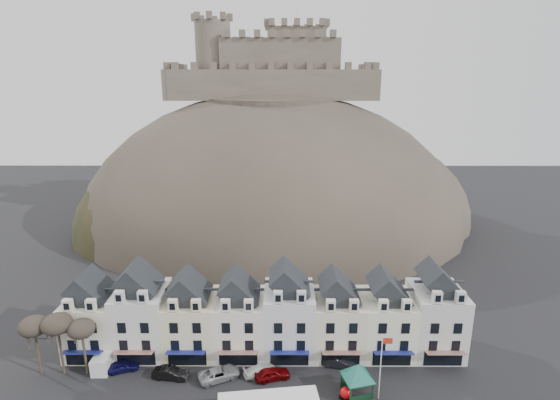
# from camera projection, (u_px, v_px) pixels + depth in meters

# --- Properties ---
(townhouse_terrace) EXTENTS (54.40, 9.35, 11.80)m
(townhouse_terrace) POSITION_uv_depth(u_px,v_px,m) (266.00, 316.00, 60.69)
(townhouse_terrace) COLOR #ECE8CD
(townhouse_terrace) RESTS_ON ground
(castle_hill) EXTENTS (100.00, 76.00, 68.00)m
(castle_hill) POSITION_uv_depth(u_px,v_px,m) (277.00, 226.00, 113.09)
(castle_hill) COLOR #3D372F
(castle_hill) RESTS_ON ground
(castle) EXTENTS (50.20, 22.20, 22.00)m
(castle) POSITION_uv_depth(u_px,v_px,m) (274.00, 65.00, 108.95)
(castle) COLOR brown
(castle) RESTS_ON ground
(tree_left_far) EXTENTS (3.61, 3.61, 8.24)m
(tree_left_far) POSITION_uv_depth(u_px,v_px,m) (34.00, 327.00, 55.07)
(tree_left_far) COLOR #372E23
(tree_left_far) RESTS_ON ground
(tree_left_mid) EXTENTS (3.78, 3.78, 8.64)m
(tree_left_mid) POSITION_uv_depth(u_px,v_px,m) (57.00, 324.00, 54.96)
(tree_left_mid) COLOR #372E23
(tree_left_mid) RESTS_ON ground
(tree_left_near) EXTENTS (3.43, 3.43, 7.84)m
(tree_left_near) POSITION_uv_depth(u_px,v_px,m) (81.00, 329.00, 55.14)
(tree_left_near) COLOR #372E23
(tree_left_near) RESTS_ON ground
(bus_shelter) EXTENTS (6.66, 6.66, 4.36)m
(bus_shelter) POSITION_uv_depth(u_px,v_px,m) (358.00, 371.00, 52.11)
(bus_shelter) COLOR black
(bus_shelter) RESTS_ON ground
(red_buoy) EXTENTS (1.53, 1.53, 1.74)m
(red_buoy) POSITION_uv_depth(u_px,v_px,m) (346.00, 394.00, 51.97)
(red_buoy) COLOR black
(red_buoy) RESTS_ON ground
(flagpole) EXTENTS (1.24, 0.14, 8.58)m
(flagpole) POSITION_uv_depth(u_px,v_px,m) (382.00, 363.00, 51.16)
(flagpole) COLOR silver
(flagpole) RESTS_ON ground
(white_van) EXTENTS (2.14, 4.92, 2.24)m
(white_van) POSITION_uv_depth(u_px,v_px,m) (105.00, 359.00, 58.05)
(white_van) COLOR silver
(white_van) RESTS_ON ground
(car_navy) EXTENTS (4.43, 2.83, 1.41)m
(car_navy) POSITION_uv_depth(u_px,v_px,m) (122.00, 366.00, 57.24)
(car_navy) COLOR #0D0C3E
(car_navy) RESTS_ON ground
(car_black) EXTENTS (4.71, 2.13, 1.50)m
(car_black) POSITION_uv_depth(u_px,v_px,m) (170.00, 373.00, 55.82)
(car_black) COLOR black
(car_black) RESTS_ON ground
(car_silver) EXTENTS (5.81, 4.44, 1.49)m
(car_silver) POSITION_uv_depth(u_px,v_px,m) (219.00, 374.00, 55.75)
(car_silver) COLOR #A0A3A7
(car_silver) RESTS_ON ground
(car_white) EXTENTS (4.73, 3.42, 1.27)m
(car_white) POSITION_uv_depth(u_px,v_px,m) (260.00, 370.00, 56.54)
(car_white) COLOR white
(car_white) RESTS_ON ground
(car_maroon) EXTENTS (4.85, 2.97, 1.54)m
(car_maroon) POSITION_uv_depth(u_px,v_px,m) (272.00, 374.00, 55.69)
(car_maroon) COLOR #640507
(car_maroon) RESTS_ON ground
(car_charcoal) EXTENTS (4.42, 2.39, 1.38)m
(car_charcoal) POSITION_uv_depth(u_px,v_px,m) (339.00, 362.00, 58.09)
(car_charcoal) COLOR black
(car_charcoal) RESTS_ON ground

